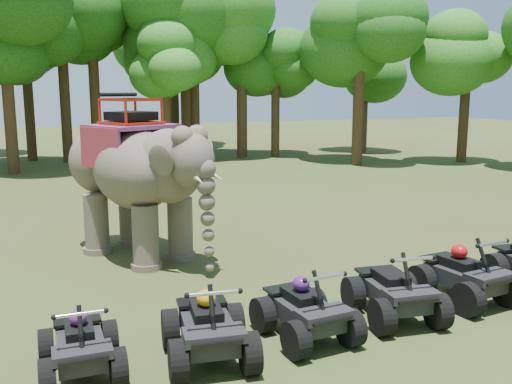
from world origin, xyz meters
TOP-DOWN VIEW (x-y plane):
  - ground at (0.00, 0.00)m, footprint 110.00×110.00m
  - elephant at (-1.94, 3.94)m, footprint 3.80×5.09m
  - atv_0 at (-3.97, -1.62)m, footprint 1.21×1.61m
  - atv_1 at (-2.15, -1.90)m, footprint 1.56×1.94m
  - atv_2 at (-0.46, -1.85)m, footprint 1.32×1.75m
  - atv_3 at (1.37, -1.75)m, footprint 1.55×1.95m
  - atv_4 at (3.13, -1.59)m, footprint 1.44×1.89m
  - tree_0 at (0.00, 23.36)m, footprint 6.26×6.26m
  - tree_1 at (5.14, 22.86)m, footprint 6.64×6.64m
  - tree_2 at (10.11, 21.27)m, footprint 4.79×4.79m
  - tree_3 at (12.45, 16.05)m, footprint 6.57×6.57m
  - tree_4 at (18.52, 14.78)m, footprint 5.45×5.45m
  - tree_25 at (-4.44, 20.03)m, footprint 5.86×5.86m
  - tree_26 at (16.09, 20.87)m, footprint 5.06×5.06m
  - tree_27 at (8.20, 21.86)m, footprint 7.38×7.38m
  - tree_29 at (4.96, 24.83)m, footprint 5.19×5.19m
  - tree_30 at (-3.37, 25.07)m, footprint 5.36×5.36m
  - tree_32 at (7.00, 29.56)m, footprint 5.23×5.23m
  - tree_33 at (3.31, 20.76)m, footprint 5.06×5.06m
  - tree_34 at (5.47, 29.13)m, footprint 6.96×6.96m
  - tree_36 at (5.58, 22.69)m, footprint 5.44×5.44m
  - tree_38 at (-1.57, 23.56)m, footprint 6.03×6.03m

SIDE VIEW (x-z plane):
  - ground at x=0.00m, z-range 0.00..0.00m
  - atv_0 at x=-3.97m, z-range 0.00..1.15m
  - atv_2 at x=-0.46m, z-range 0.00..1.26m
  - atv_1 at x=-2.15m, z-range 0.00..1.30m
  - atv_3 at x=1.37m, z-range 0.00..1.31m
  - atv_4 at x=3.13m, z-range 0.00..1.33m
  - elephant at x=-1.94m, z-range 0.00..3.91m
  - tree_2 at x=10.11m, z-range 0.00..6.84m
  - tree_26 at x=16.09m, z-range 0.00..7.22m
  - tree_33 at x=3.31m, z-range 0.00..7.23m
  - tree_29 at x=4.96m, z-range 0.00..7.41m
  - tree_32 at x=7.00m, z-range 0.00..7.47m
  - tree_30 at x=-3.37m, z-range 0.00..7.66m
  - tree_36 at x=5.58m, z-range 0.00..7.77m
  - tree_4 at x=18.52m, z-range 0.00..7.79m
  - tree_25 at x=-4.44m, z-range 0.00..8.38m
  - tree_38 at x=-1.57m, z-range 0.00..8.62m
  - tree_0 at x=0.00m, z-range 0.00..8.94m
  - tree_3 at x=12.45m, z-range 0.00..9.38m
  - tree_1 at x=5.14m, z-range 0.00..9.49m
  - tree_34 at x=5.47m, z-range 0.00..9.95m
  - tree_27 at x=8.20m, z-range 0.00..10.54m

